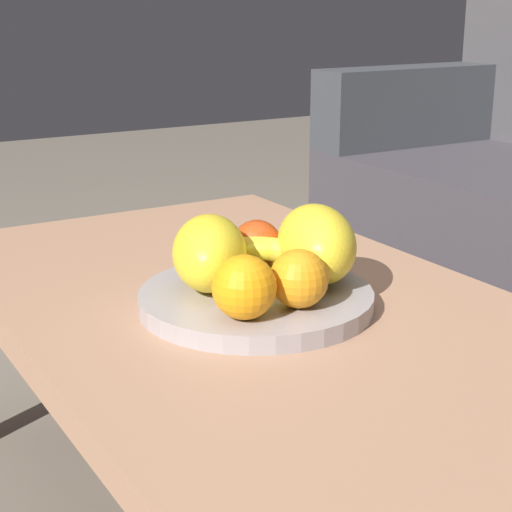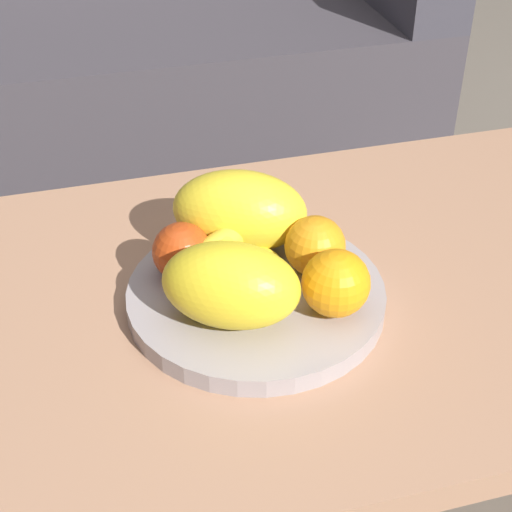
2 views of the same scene
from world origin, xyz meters
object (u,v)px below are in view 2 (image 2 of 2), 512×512
at_px(orange_left, 314,245).
at_px(banana_bunch, 224,242).
at_px(coffee_table, 246,321).
at_px(fruit_bowl, 256,296).
at_px(melon_large_front, 240,211).
at_px(orange_front, 336,283).
at_px(couch, 74,49).
at_px(melon_smaller_beside, 231,285).
at_px(apple_front, 182,251).

distance_m(orange_left, banana_bunch, 0.12).
xyz_separation_m(coffee_table, fruit_bowl, (0.01, -0.02, 0.05)).
height_order(fruit_bowl, orange_left, orange_left).
relative_size(melon_large_front, banana_bunch, 1.15).
distance_m(coffee_table, orange_left, 0.14).
distance_m(orange_front, banana_bunch, 0.17).
distance_m(coffee_table, orange_front, 0.16).
distance_m(fruit_bowl, orange_front, 0.12).
distance_m(couch, orange_front, 1.27).
bearing_deg(orange_front, fruit_bowl, 140.87).
bearing_deg(melon_large_front, couch, 97.93).
distance_m(fruit_bowl, melon_smaller_beside, 0.09).
distance_m(orange_front, apple_front, 0.20).
bearing_deg(melon_smaller_beside, melon_large_front, 71.90).
xyz_separation_m(coffee_table, banana_bunch, (-0.01, 0.05, 0.10)).
xyz_separation_m(coffee_table, orange_left, (0.09, 0.00, 0.10)).
relative_size(melon_large_front, orange_left, 2.28).
xyz_separation_m(fruit_bowl, orange_left, (0.08, 0.02, 0.05)).
xyz_separation_m(coffee_table, melon_large_front, (0.01, 0.08, 0.12)).
bearing_deg(orange_left, apple_front, 169.00).
distance_m(melon_smaller_beside, orange_front, 0.12).
bearing_deg(apple_front, orange_left, -11.00).
bearing_deg(melon_large_front, banana_bunch, -132.81).
bearing_deg(coffee_table, melon_large_front, 80.62).
distance_m(orange_front, orange_left, 0.08).
xyz_separation_m(fruit_bowl, apple_front, (-0.08, 0.05, 0.05)).
xyz_separation_m(melon_smaller_beside, banana_bunch, (0.02, 0.11, -0.02)).
height_order(coffee_table, orange_front, orange_front).
height_order(coffee_table, melon_smaller_beside, melon_smaller_beside).
bearing_deg(orange_front, melon_smaller_beside, 172.38).
distance_m(couch, apple_front, 1.13).
xyz_separation_m(couch, melon_smaller_beside, (0.10, -1.22, 0.17)).
xyz_separation_m(melon_smaller_beside, apple_front, (-0.04, 0.10, -0.01)).
height_order(fruit_bowl, apple_front, apple_front).
bearing_deg(couch, melon_smaller_beside, -85.19).
bearing_deg(orange_left, melon_smaller_beside, -151.72).
bearing_deg(orange_left, banana_bunch, 155.81).
relative_size(couch, banana_bunch, 11.05).
relative_size(couch, orange_front, 20.77).
relative_size(fruit_bowl, banana_bunch, 2.10).
xyz_separation_m(fruit_bowl, banana_bunch, (-0.02, 0.07, 0.04)).
xyz_separation_m(melon_smaller_beside, orange_front, (0.12, -0.02, -0.01)).
distance_m(orange_left, apple_front, 0.17).
bearing_deg(apple_front, coffee_table, -25.25).
bearing_deg(apple_front, couch, 93.25).
relative_size(coffee_table, orange_left, 15.25).
relative_size(couch, apple_front, 22.86).
xyz_separation_m(coffee_table, orange_front, (0.09, -0.08, 0.11)).
distance_m(couch, orange_left, 1.19).
relative_size(melon_large_front, apple_front, 2.37).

